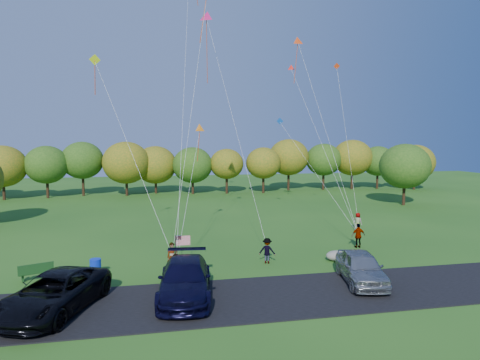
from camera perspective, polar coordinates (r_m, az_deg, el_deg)
The scene contains 17 objects.
ground at distance 26.27m, azimuth 1.70°, elevation -12.27°, with size 140.00×140.00×0.00m, color #255719.
asphalt_lane at distance 22.60m, azimuth 4.11°, elevation -15.21°, with size 44.00×6.00×0.06m, color black.
treeline at distance 60.63m, azimuth -6.36°, elevation 2.23°, with size 76.05×27.20×8.27m.
minivan_dark at distance 22.06m, azimuth -23.53°, elevation -13.65°, with size 2.96×6.41×1.78m, color black.
minivan_navy at distance 22.28m, azimuth -7.35°, elevation -12.98°, with size 2.56×6.29×1.83m, color black.
minivan_silver at distance 25.08m, azimuth 15.85°, elevation -11.13°, with size 2.05×5.09×1.73m, color gray.
flyer_a at distance 26.70m, azimuth -9.02°, elevation -10.07°, with size 0.64×0.42×1.76m, color #4C4C59.
flyer_b at distance 24.79m, azimuth -8.48°, elevation -11.50°, with size 0.77×0.60×1.59m, color #4C4C59.
flyer_c at distance 28.01m, azimuth 3.64°, elevation -9.38°, with size 1.07×0.61×1.65m, color #4C4C59.
flyer_d at distance 32.98m, azimuth 15.51°, elevation -7.16°, with size 1.06×0.44×1.81m, color #4C4C59.
flyer_e at distance 39.19m, azimuth 15.42°, elevation -5.35°, with size 0.75×0.49×1.54m, color #4C4C59.
park_bench at distance 27.22m, azimuth -25.49°, elevation -10.97°, with size 1.80×0.95×1.03m.
trash_barrel at distance 27.09m, azimuth -18.71°, elevation -10.94°, with size 0.65×0.65×0.97m, color #0D2DC9.
flag_assembly at distance 25.69m, azimuth -8.00°, elevation -8.61°, with size 0.88×0.57×2.38m.
boulder_near at distance 29.32m, azimuth 12.66°, elevation -9.82°, with size 1.33×1.04×0.67m, color slate.
boulder_far at distance 30.62m, azimuth 15.66°, elevation -9.38°, with size 1.00×0.83×0.52m, color gray.
kites_aloft at distance 40.29m, azimuth -1.76°, elevation 20.08°, with size 21.41×12.13×18.11m.
Camera 1 is at (-5.75, -24.34, 8.01)m, focal length 32.00 mm.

